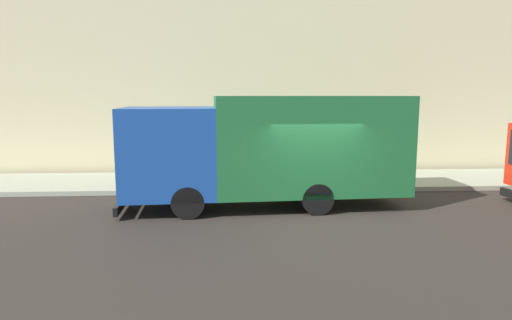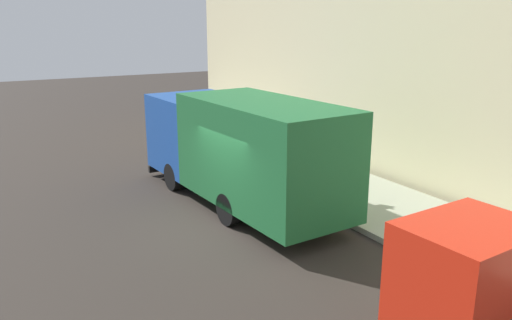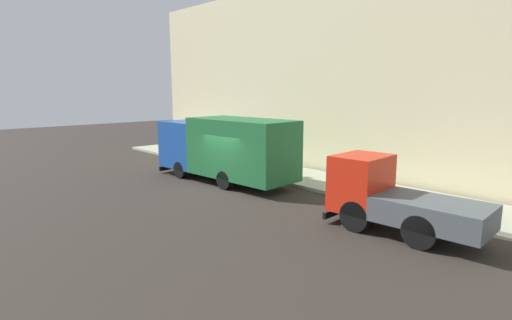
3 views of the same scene
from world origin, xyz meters
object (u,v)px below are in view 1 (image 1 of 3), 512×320
(traffic_cone_orange, at_px, (135,175))
(street_sign_post, at_px, (278,146))
(large_utility_truck, at_px, (268,147))
(pedestrian_standing, at_px, (118,158))
(pedestrian_walking, at_px, (160,154))

(traffic_cone_orange, distance_m, street_sign_post, 5.09)
(large_utility_truck, height_order, street_sign_post, large_utility_truck)
(pedestrian_standing, height_order, street_sign_post, street_sign_post)
(pedestrian_standing, bearing_deg, traffic_cone_orange, 135.41)
(pedestrian_standing, xyz_separation_m, street_sign_post, (-0.82, -5.50, 0.47))
(pedestrian_walking, distance_m, pedestrian_standing, 1.73)
(large_utility_truck, distance_m, pedestrian_standing, 5.73)
(large_utility_truck, xyz_separation_m, pedestrian_standing, (2.72, 4.99, -0.69))
(large_utility_truck, xyz_separation_m, street_sign_post, (1.91, -0.51, -0.22))
(large_utility_truck, xyz_separation_m, pedestrian_walking, (3.93, 3.76, -0.71))
(large_utility_truck, xyz_separation_m, traffic_cone_orange, (2.61, 4.42, -1.27))
(street_sign_post, bearing_deg, pedestrian_walking, 64.63)
(pedestrian_walking, height_order, street_sign_post, street_sign_post)
(street_sign_post, bearing_deg, pedestrian_standing, 81.55)
(large_utility_truck, distance_m, street_sign_post, 1.98)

